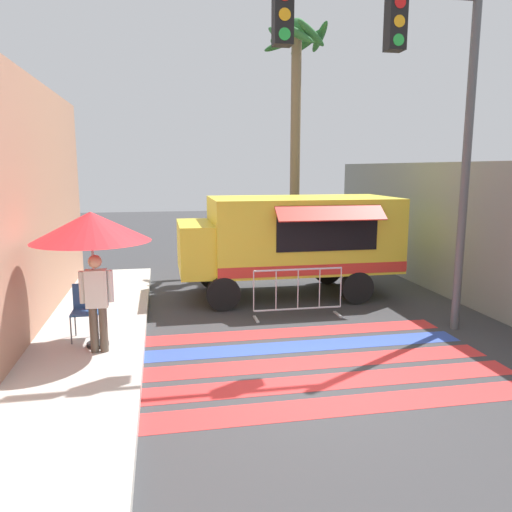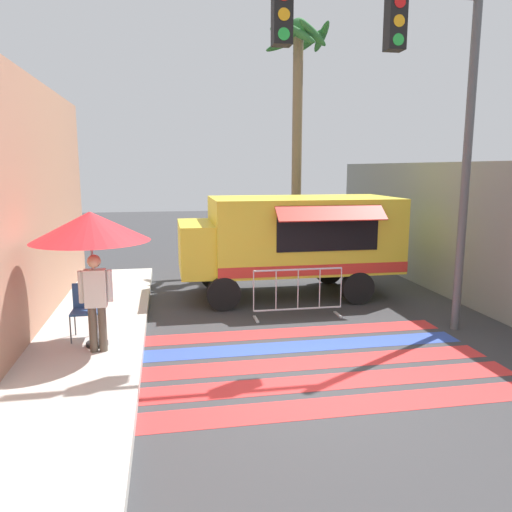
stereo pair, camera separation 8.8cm
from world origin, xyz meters
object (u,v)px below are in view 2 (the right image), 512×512
(food_truck, at_px, (287,237))
(barricade_front, at_px, (298,294))
(patio_umbrella, at_px, (90,227))
(vendor_person, at_px, (96,297))
(palm_tree, at_px, (298,93))
(traffic_signal_pole, at_px, (399,78))
(folding_chair, at_px, (86,305))

(food_truck, height_order, barricade_front, food_truck)
(patio_umbrella, xyz_separation_m, vendor_person, (0.07, -0.28, -1.11))
(food_truck, xyz_separation_m, palm_tree, (1.23, 3.77, 3.94))
(traffic_signal_pole, bearing_deg, vendor_person, -174.87)
(vendor_person, height_order, palm_tree, palm_tree)
(vendor_person, distance_m, palm_tree, 10.07)
(folding_chair, distance_m, vendor_person, 0.89)
(traffic_signal_pole, relative_size, palm_tree, 0.88)
(food_truck, relative_size, folding_chair, 5.50)
(patio_umbrella, height_order, vendor_person, patio_umbrella)
(vendor_person, relative_size, palm_tree, 0.21)
(folding_chair, bearing_deg, palm_tree, 46.03)
(traffic_signal_pole, bearing_deg, patio_umbrella, -177.96)
(vendor_person, bearing_deg, food_truck, 44.24)
(patio_umbrella, relative_size, vendor_person, 1.41)
(vendor_person, bearing_deg, barricade_front, 26.89)
(palm_tree, bearing_deg, patio_umbrella, -126.78)
(traffic_signal_pole, xyz_separation_m, folding_chair, (-5.54, 0.31, -3.94))
(folding_chair, distance_m, barricade_front, 4.24)
(patio_umbrella, bearing_deg, barricade_front, 20.81)
(folding_chair, relative_size, barricade_front, 0.49)
(food_truck, distance_m, vendor_person, 5.45)
(traffic_signal_pole, relative_size, vendor_person, 4.13)
(folding_chair, xyz_separation_m, barricade_front, (4.12, 0.99, -0.23))
(traffic_signal_pole, height_order, barricade_front, traffic_signal_pole)
(traffic_signal_pole, bearing_deg, palm_tree, 89.84)
(vendor_person, xyz_separation_m, palm_tree, (5.26, 7.41, 4.34))
(food_truck, relative_size, traffic_signal_pole, 0.79)
(food_truck, relative_size, vendor_person, 3.26)
(patio_umbrella, xyz_separation_m, folding_chair, (-0.23, 0.49, -1.43))
(food_truck, bearing_deg, vendor_person, -137.94)
(traffic_signal_pole, xyz_separation_m, vendor_person, (-5.24, -0.47, -3.61))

